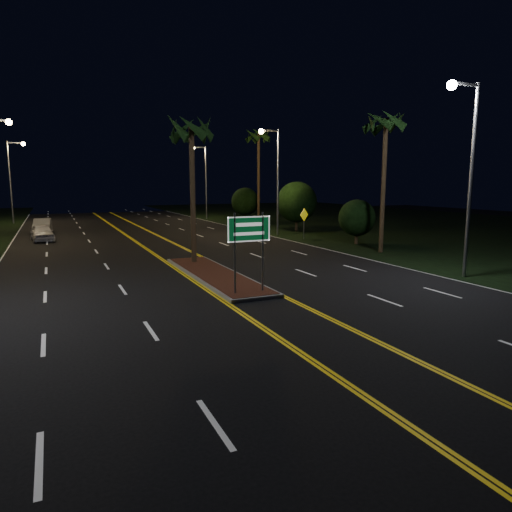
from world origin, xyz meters
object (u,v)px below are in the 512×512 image
shrub_near (357,218)px  car_near (42,231)px  streetlight_left_far (13,172)px  streetlight_right_mid (274,169)px  shrub_mid (297,202)px  palm_right_near (386,123)px  streetlight_right_near (467,157)px  car_far (42,225)px  highway_sign (249,237)px  shrub_far (245,202)px  palm_median (191,130)px  streetlight_right_far (203,174)px  palm_right_far (259,137)px  warning_sign (304,219)px  median_island (215,275)px

shrub_near → car_near: shrub_near is taller
streetlight_left_far → streetlight_right_mid: 30.57m
shrub_mid → palm_right_near: bearing=-96.1°
streetlight_right_near → car_near: bearing=128.0°
shrub_mid → car_far: bearing=160.7°
highway_sign → palm_right_near: 15.55m
car_near → shrub_far: bearing=19.1°
palm_right_near → shrub_far: 26.69m
streetlight_right_near → palm_median: streetlight_right_near is taller
highway_sign → shrub_mid: bearing=56.6°
streetlight_right_far → palm_right_near: 32.16m
highway_sign → palm_median: 9.11m
highway_sign → streetlight_right_near: size_ratio=0.36×
palm_median → palm_right_far: 23.40m
palm_median → car_far: 23.49m
streetlight_right_near → palm_right_far: bearing=85.5°
palm_right_near → streetlight_right_far: bearing=93.4°
warning_sign → palm_median: bearing=-170.9°
streetlight_right_far → palm_median: streetlight_right_far is taller
shrub_near → shrub_mid: shrub_mid is taller
shrub_far → warning_sign: bearing=-97.5°
palm_median → shrub_far: palm_median is taller
streetlight_right_mid → car_far: streetlight_right_mid is taller
streetlight_right_near → shrub_mid: streetlight_right_near is taller
streetlight_right_near → palm_right_far: size_ratio=0.87×
highway_sign → palm_median: bearing=90.0°
palm_median → streetlight_right_mid: bearing=47.3°
streetlight_right_far → palm_right_near: bearing=-86.6°
highway_sign → car_far: (-7.86, 28.86, -1.63)m
highway_sign → streetlight_left_far: bearing=104.4°
palm_right_far → shrub_far: bearing=80.5°
median_island → streetlight_right_mid: (10.61, 15.00, 5.57)m
streetlight_right_near → streetlight_right_mid: same height
palm_right_far → car_near: 22.70m
streetlight_right_mid → shrub_mid: streetlight_right_mid is taller
palm_right_near → shrub_far: (1.30, 26.00, -5.88)m
median_island → car_near: (-7.83, 18.58, 0.68)m
streetlight_right_far → car_near: bearing=-138.3°
median_island → shrub_near: 15.32m
streetlight_right_far → palm_right_far: size_ratio=0.87×
shrub_near → car_far: 27.74m
palm_right_near → car_far: (-20.36, 21.66, -7.44)m
palm_right_near → shrub_near: palm_right_near is taller
palm_right_near → shrub_far: palm_right_near is taller
palm_median → warning_sign: (11.48, 7.75, -5.65)m
median_island → car_far: size_ratio=2.22×
streetlight_right_near → median_island: bearing=154.8°
shrub_far → palm_median: bearing=-118.4°
shrub_mid → car_near: 21.97m
streetlight_left_far → warning_sign: size_ratio=3.61×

